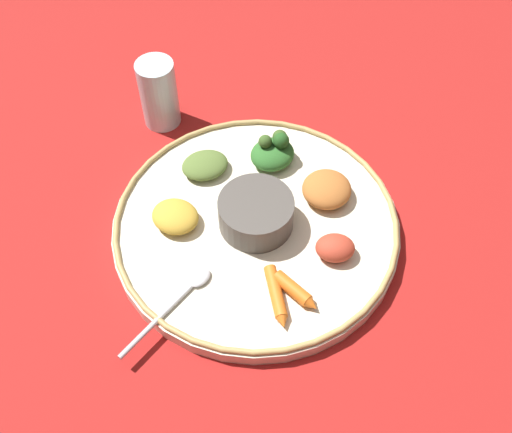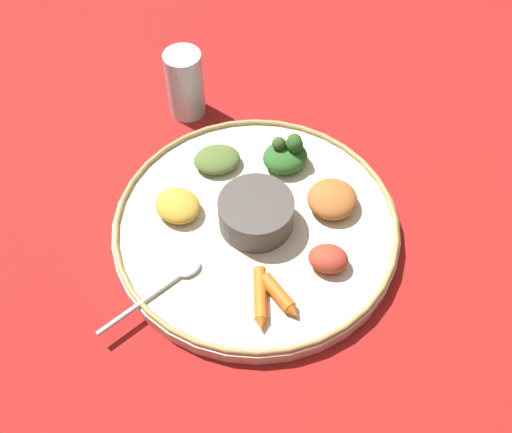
{
  "view_description": "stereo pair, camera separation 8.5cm",
  "coord_description": "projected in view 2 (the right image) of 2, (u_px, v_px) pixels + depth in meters",
  "views": [
    {
      "loc": [
        -0.49,
        -0.1,
        0.72
      ],
      "look_at": [
        0.0,
        0.0,
        0.04
      ],
      "focal_mm": 42.5,
      "sensor_mm": 36.0,
      "label": 1
    },
    {
      "loc": [
        -0.46,
        -0.19,
        0.72
      ],
      "look_at": [
        0.0,
        0.0,
        0.04
      ],
      "focal_mm": 42.5,
      "sensor_mm": 36.0,
      "label": 2
    }
  ],
  "objects": [
    {
      "name": "ground_plane",
      "position": [
        256.0,
        231.0,
        0.88
      ],
      "size": [
        2.4,
        2.4,
        0.0
      ],
      "primitive_type": "plane",
      "color": "maroon"
    },
    {
      "name": "spoon",
      "position": [
        167.0,
        284.0,
        0.8
      ],
      "size": [
        0.15,
        0.09,
        0.01
      ],
      "color": "silver",
      "rests_on": "platter"
    },
    {
      "name": "greens_pile",
      "position": [
        288.0,
        155.0,
        0.91
      ],
      "size": [
        0.09,
        0.09,
        0.05
      ],
      "color": "#2D6628",
      "rests_on": "platter"
    },
    {
      "name": "mound_lentil_yellow",
      "position": [
        178.0,
        206.0,
        0.86
      ],
      "size": [
        0.08,
        0.08,
        0.03
      ],
      "primitive_type": "ellipsoid",
      "rotation": [
        0.0,
        0.0,
        1.28
      ],
      "color": "gold",
      "rests_on": "platter"
    },
    {
      "name": "center_bowl",
      "position": [
        256.0,
        212.0,
        0.84
      ],
      "size": [
        0.11,
        0.11,
        0.05
      ],
      "color": "#4C4742",
      "rests_on": "platter"
    },
    {
      "name": "platter",
      "position": [
        256.0,
        227.0,
        0.87
      ],
      "size": [
        0.41,
        0.41,
        0.02
      ],
      "primitive_type": "cylinder",
      "color": "beige",
      "rests_on": "ground_plane"
    },
    {
      "name": "carrot_outer",
      "position": [
        280.0,
        296.0,
        0.78
      ],
      "size": [
        0.05,
        0.07,
        0.02
      ],
      "color": "orange",
      "rests_on": "platter"
    },
    {
      "name": "mound_berbere_red",
      "position": [
        328.0,
        259.0,
        0.81
      ],
      "size": [
        0.05,
        0.06,
        0.03
      ],
      "primitive_type": "ellipsoid",
      "rotation": [
        0.0,
        0.0,
        4.92
      ],
      "color": "#B73D28",
      "rests_on": "platter"
    },
    {
      "name": "drinking_glass",
      "position": [
        186.0,
        88.0,
        0.98
      ],
      "size": [
        0.06,
        0.06,
        0.12
      ],
      "color": "silver",
      "rests_on": "ground_plane"
    },
    {
      "name": "platter_rim",
      "position": [
        256.0,
        221.0,
        0.86
      ],
      "size": [
        0.4,
        0.4,
        0.01
      ],
      "primitive_type": "torus",
      "color": "tan",
      "rests_on": "platter"
    },
    {
      "name": "mound_collards",
      "position": [
        217.0,
        159.0,
        0.91
      ],
      "size": [
        0.09,
        0.09,
        0.02
      ],
      "primitive_type": "ellipsoid",
      "rotation": [
        0.0,
        0.0,
        2.13
      ],
      "color": "#567033",
      "rests_on": "platter"
    },
    {
      "name": "mound_chickpea",
      "position": [
        332.0,
        199.0,
        0.86
      ],
      "size": [
        0.1,
        0.1,
        0.03
      ],
      "primitive_type": "ellipsoid",
      "rotation": [
        0.0,
        0.0,
        2.67
      ],
      "color": "#B2662D",
      "rests_on": "platter"
    },
    {
      "name": "carrot_near_spoon",
      "position": [
        260.0,
        298.0,
        0.78
      ],
      "size": [
        0.09,
        0.05,
        0.02
      ],
      "color": "orange",
      "rests_on": "platter"
    }
  ]
}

